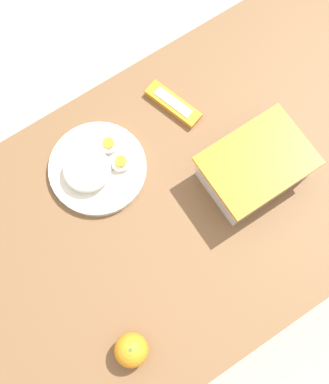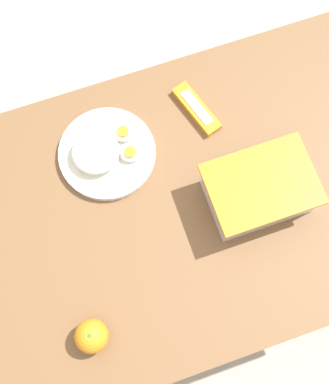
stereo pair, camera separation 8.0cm
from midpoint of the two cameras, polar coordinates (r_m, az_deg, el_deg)
The scene contains 6 objects.
ground_plane at distance 1.91m, azimuth 2.38°, elevation -7.39°, with size 10.00×10.00×0.00m, color #B2A899.
table at distance 1.25m, azimuth 3.60°, elevation -2.63°, with size 1.27×0.68×0.76m.
food_container at distance 1.15m, azimuth 11.94°, elevation -0.14°, with size 0.22×0.16×0.10m.
orange_fruit at distance 1.09m, azimuth -5.64°, elevation -15.32°, with size 0.07×0.07×0.07m.
rice_plate at distance 1.18m, azimuth -4.48°, elevation 3.99°, with size 0.22×0.22×0.06m.
candy_bar at distance 1.23m, azimuth 5.31°, elevation 8.62°, with size 0.08×0.14×0.02m.
Camera 2 is at (0.14, 0.27, 1.89)m, focal length 50.00 mm.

